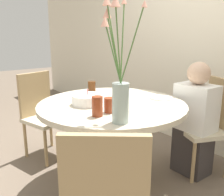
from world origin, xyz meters
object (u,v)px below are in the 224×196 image
object	(u,v)px
side_plate	(161,98)
person_guest	(195,123)
chair_left_flank	(42,110)
drink_glass_1	(97,106)
flower_vase	(119,80)
chair_right_flank	(210,121)
drink_glass_0	(92,87)
drink_glass_2	(109,105)
birthday_cake	(88,100)

from	to	relation	value
side_plate	person_guest	world-z (taller)	person_guest
chair_left_flank	drink_glass_1	xyz separation A→B (m)	(1.12, -0.04, 0.31)
flower_vase	chair_right_flank	bearing A→B (deg)	91.11
chair_left_flank	flower_vase	size ratio (longest dim) A/B	1.16
drink_glass_0	person_guest	xyz separation A→B (m)	(0.70, 0.66, -0.30)
chair_left_flank	drink_glass_2	bearing A→B (deg)	-101.32
chair_right_flank	drink_glass_2	world-z (taller)	chair_right_flank
flower_vase	person_guest	xyz separation A→B (m)	(-0.08, 0.96, -0.51)
flower_vase	drink_glass_2	xyz separation A→B (m)	(-0.20, 0.07, -0.21)
birthday_cake	person_guest	size ratio (longest dim) A/B	0.24
side_plate	person_guest	distance (m)	0.41
birthday_cake	drink_glass_1	size ratio (longest dim) A/B	1.80
chair_left_flank	side_plate	distance (m)	1.27
birthday_cake	flower_vase	bearing A→B (deg)	-7.67
chair_left_flank	birthday_cake	distance (m)	0.88
chair_right_flank	chair_left_flank	distance (m)	1.69
flower_vase	drink_glass_2	size ratio (longest dim) A/B	7.23
drink_glass_0	drink_glass_2	world-z (taller)	drink_glass_0
chair_right_flank	drink_glass_1	distance (m)	1.20
chair_left_flank	birthday_cake	bearing A→B (deg)	-100.82
chair_right_flank	person_guest	size ratio (longest dim) A/B	0.85
birthday_cake	person_guest	bearing A→B (deg)	66.87
drink_glass_0	drink_glass_1	bearing A→B (deg)	-29.75
drink_glass_1	drink_glass_2	distance (m)	0.12
drink_glass_2	person_guest	distance (m)	0.94
chair_left_flank	side_plate	xyz separation A→B (m)	(1.05, 0.67, 0.24)
side_plate	person_guest	bearing A→B (deg)	61.23
chair_right_flank	person_guest	distance (m)	0.16
flower_vase	person_guest	distance (m)	1.09
drink_glass_1	drink_glass_2	world-z (taller)	drink_glass_1
drink_glass_1	flower_vase	bearing A→B (deg)	13.30
chair_left_flank	person_guest	world-z (taller)	person_guest
chair_right_flank	flower_vase	size ratio (longest dim) A/B	1.16
flower_vase	drink_glass_2	world-z (taller)	flower_vase
chair_right_flank	side_plate	xyz separation A→B (m)	(-0.22, -0.44, 0.24)
chair_right_flank	side_plate	distance (m)	0.55
drink_glass_1	drink_glass_2	size ratio (longest dim) A/B	1.30
drink_glass_0	drink_glass_2	distance (m)	0.63
chair_left_flank	side_plate	size ratio (longest dim) A/B	4.47
birthday_cake	side_plate	distance (m)	0.65
birthday_cake	drink_glass_0	bearing A→B (deg)	142.46
chair_left_flank	drink_glass_2	world-z (taller)	chair_left_flank
flower_vase	chair_left_flank	bearing A→B (deg)	-179.95
drink_glass_0	side_plate	bearing A→B (deg)	34.49
chair_left_flank	drink_glass_0	world-z (taller)	chair_left_flank
chair_left_flank	drink_glass_2	distance (m)	1.14
person_guest	birthday_cake	bearing A→B (deg)	-113.13
birthday_cake	drink_glass_2	world-z (taller)	birthday_cake
drink_glass_2	person_guest	size ratio (longest dim) A/B	0.10
birthday_cake	flower_vase	xyz separation A→B (m)	(0.47, -0.06, 0.23)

